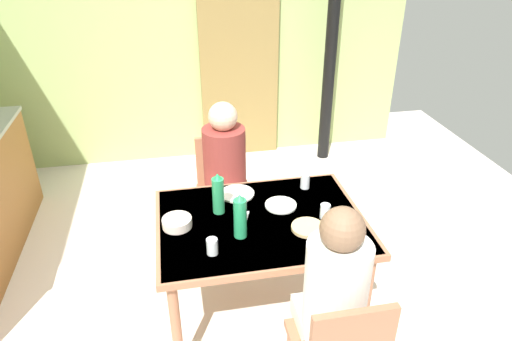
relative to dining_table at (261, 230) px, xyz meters
name	(u,v)px	position (x,y,z in m)	size (l,w,h in m)	color
ground_plane	(227,308)	(-0.22, 0.06, -0.65)	(6.19, 6.19, 0.00)	silver
wall_back	(190,32)	(-0.22, 2.44, 0.67)	(4.45, 0.10, 2.64)	#9EB269
door_wooden	(239,64)	(0.26, 2.36, 0.35)	(0.80, 0.05, 2.00)	olive
stove_pipe_column	(332,34)	(1.12, 2.09, 0.67)	(0.12, 0.12, 2.64)	black
dining_table	(261,230)	(0.00, 0.00, 0.00)	(1.22, 0.91, 0.73)	#A4684A
chair_far_diner	(224,187)	(-0.12, 0.81, -0.16)	(0.40, 0.40, 0.87)	#A4684A
person_near_diner	(335,287)	(0.21, -0.67, 0.13)	(0.30, 0.37, 0.77)	silver
person_far_diner	(225,162)	(-0.12, 0.67, 0.13)	(0.30, 0.37, 0.77)	maroon
water_bottle_green_near	(218,194)	(-0.23, 0.13, 0.20)	(0.07, 0.07, 0.26)	#2C9659
water_bottle_green_far	(240,217)	(-0.14, -0.13, 0.20)	(0.07, 0.07, 0.27)	#26995D
serving_bowl_center	(177,222)	(-0.49, 0.03, 0.10)	(0.17, 0.17, 0.06)	#F1DBCD
dinner_plate_near_left	(281,205)	(0.15, 0.12, 0.08)	(0.20, 0.20, 0.01)	white
dinner_plate_near_right	(237,194)	(-0.09, 0.31, 0.08)	(0.22, 0.22, 0.01)	white
drinking_glass_by_near_diner	(305,181)	(0.36, 0.31, 0.13)	(0.06, 0.06, 0.10)	silver
drinking_glass_by_far_diner	(325,211)	(0.38, -0.05, 0.12)	(0.06, 0.06, 0.09)	silver
drinking_glass_spare_center	(212,246)	(-0.31, -0.25, 0.12)	(0.06, 0.06, 0.09)	silver
bread_plate_sliced	(308,228)	(0.24, -0.14, 0.09)	(0.19, 0.19, 0.02)	#DBB77A
cutlery_knife_near	(246,218)	(-0.08, 0.03, 0.08)	(0.15, 0.02, 0.00)	silver
cutlery_fork_near	(345,224)	(0.47, -0.14, 0.08)	(0.15, 0.02, 0.00)	silver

